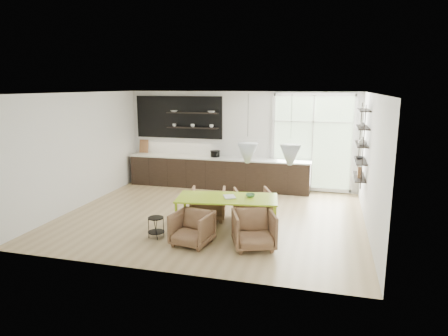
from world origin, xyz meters
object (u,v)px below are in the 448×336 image
at_px(armchair_back_right, 252,205).
at_px(armchair_front_right, 254,230).
at_px(armchair_back_left, 208,203).
at_px(wire_stool, 156,225).
at_px(dining_table, 227,200).
at_px(armchair_front_left, 192,228).

xyz_separation_m(armchair_back_right, armchair_front_right, (0.33, -1.58, -0.01)).
height_order(armchair_back_left, wire_stool, armchair_back_left).
bearing_deg(wire_stool, armchair_back_left, 64.40).
height_order(dining_table, wire_stool, dining_table).
relative_size(armchair_back_left, wire_stool, 1.86).
height_order(dining_table, armchair_front_right, dining_table).
bearing_deg(armchair_back_left, armchair_front_left, 83.16).
relative_size(armchair_front_left, wire_stool, 1.69).
relative_size(armchair_back_left, armchair_front_left, 1.10).
xyz_separation_m(armchair_front_right, wire_stool, (-2.03, 0.00, -0.08)).
bearing_deg(armchair_back_left, wire_stool, 51.78).
relative_size(armchair_back_left, armchair_back_right, 0.99).
distance_m(dining_table, armchair_back_right, 1.03).
relative_size(armchair_front_left, armchair_front_right, 0.92).
bearing_deg(armchair_front_right, wire_stool, 159.23).
bearing_deg(armchair_front_left, armchair_back_right, 72.90).
bearing_deg(armchair_back_right, armchair_front_left, 41.82).
height_order(armchair_back_left, armchair_front_left, armchair_back_left).
distance_m(armchair_back_left, armchair_back_right, 1.03).
xyz_separation_m(armchair_back_left, armchair_back_right, (1.02, 0.17, 0.00)).
bearing_deg(armchair_front_right, armchair_front_left, 166.85).
xyz_separation_m(armchair_back_left, armchair_front_right, (1.35, -1.42, -0.01)).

